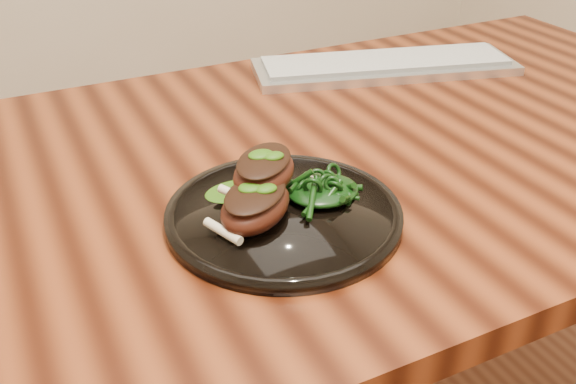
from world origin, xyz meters
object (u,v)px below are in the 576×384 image
object	(u,v)px
lamb_chop_front	(255,204)
keyboard	(385,65)
desk	(302,202)
plate	(284,214)
greens_heap	(323,186)

from	to	relation	value
lamb_chop_front	keyboard	world-z (taller)	lamb_chop_front
desk	keyboard	distance (m)	0.38
desk	lamb_chop_front	world-z (taller)	lamb_chop_front
keyboard	lamb_chop_front	bearing A→B (deg)	-138.22
plate	lamb_chop_front	xyz separation A→B (m)	(-0.04, -0.01, 0.03)
lamb_chop_front	plate	bearing A→B (deg)	14.17
lamb_chop_front	keyboard	distance (m)	0.58
desk	plate	distance (m)	0.20
plate	keyboard	xyz separation A→B (m)	(0.39, 0.37, 0.00)
desk	lamb_chop_front	distance (m)	0.24
plate	keyboard	world-z (taller)	keyboard
plate	lamb_chop_front	size ratio (longest dim) A/B	2.18
desk	greens_heap	bearing A→B (deg)	-107.96
lamb_chop_front	greens_heap	bearing A→B (deg)	9.07
plate	lamb_chop_front	distance (m)	0.05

